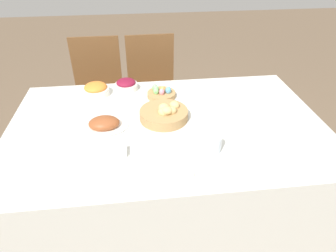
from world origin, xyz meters
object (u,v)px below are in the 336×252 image
object	(u,v)px
egg_basket	(161,93)
ham_platter	(104,124)
chair_far_left	(99,92)
butter_dish	(116,151)
spoon	(205,170)
knife	(199,170)
drinking_cup	(214,143)
chair_far_center	(152,89)
beet_salad_bowl	(126,85)
bread_basket	(165,114)
dinner_plate	(170,172)
fork	(141,175)
carrot_bowl	(96,90)

from	to	relation	value
egg_basket	ham_platter	distance (m)	0.50
chair_far_left	butter_dish	bearing A→B (deg)	-79.99
spoon	knife	bearing A→B (deg)	-178.99
chair_far_left	drinking_cup	distance (m)	1.44
chair_far_center	knife	bearing A→B (deg)	-85.82
beet_salad_bowl	spoon	world-z (taller)	beet_salad_bowl
bread_basket	egg_basket	xyz separation A→B (m)	(0.01, 0.28, -0.01)
ham_platter	spoon	size ratio (longest dim) A/B	1.60
chair_far_center	ham_platter	distance (m)	1.03
chair_far_left	butter_dish	distance (m)	1.24
dinner_plate	fork	size ratio (longest dim) A/B	1.34
egg_basket	ham_platter	size ratio (longest dim) A/B	0.70
fork	drinking_cup	world-z (taller)	drinking_cup
fork	drinking_cup	distance (m)	0.41
egg_basket	fork	world-z (taller)	egg_basket
bread_basket	dinner_plate	bearing A→B (deg)	-93.12
carrot_bowl	spoon	world-z (taller)	carrot_bowl
carrot_bowl	egg_basket	bearing A→B (deg)	-10.88
drinking_cup	chair_far_center	bearing A→B (deg)	100.86
chair_far_center	carrot_bowl	world-z (taller)	chair_far_center
egg_basket	beet_salad_bowl	world-z (taller)	beet_salad_bowl
chair_far_left	chair_far_center	world-z (taller)	same
butter_dish	knife	bearing A→B (deg)	-23.65
dinner_plate	fork	bearing A→B (deg)	180.00
chair_far_left	bread_basket	xyz separation A→B (m)	(0.49, -0.89, 0.28)
spoon	butter_dish	distance (m)	0.46
beet_salad_bowl	knife	size ratio (longest dim) A/B	0.93
chair_far_left	egg_basket	xyz separation A→B (m)	(0.50, -0.60, 0.27)
carrot_bowl	drinking_cup	bearing A→B (deg)	-47.05
fork	chair_far_center	bearing A→B (deg)	82.68
dinner_plate	spoon	bearing A→B (deg)	0.00
beet_salad_bowl	knife	bearing A→B (deg)	-69.22
chair_far_center	egg_basket	world-z (taller)	chair_far_center
knife	carrot_bowl	bearing A→B (deg)	121.96
dinner_plate	drinking_cup	world-z (taller)	drinking_cup
butter_dish	dinner_plate	bearing A→B (deg)	-33.98
knife	spoon	bearing A→B (deg)	-1.01
bread_basket	butter_dish	xyz separation A→B (m)	(-0.29, -0.31, -0.02)
spoon	dinner_plate	bearing A→B (deg)	-178.99
bread_basket	dinner_plate	size ratio (longest dim) A/B	1.27
drinking_cup	knife	bearing A→B (deg)	-126.08
chair_far_center	bread_basket	distance (m)	0.93
chair_far_center	ham_platter	world-z (taller)	chair_far_center
spoon	drinking_cup	distance (m)	0.17
carrot_bowl	ham_platter	bearing A→B (deg)	-79.45
bread_basket	fork	bearing A→B (deg)	-109.07
bread_basket	beet_salad_bowl	xyz separation A→B (m)	(-0.23, 0.42, 0.00)
spoon	butter_dish	size ratio (longest dim) A/B	1.54
egg_basket	drinking_cup	distance (m)	0.66
beet_salad_bowl	bread_basket	bearing A→B (deg)	-61.56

